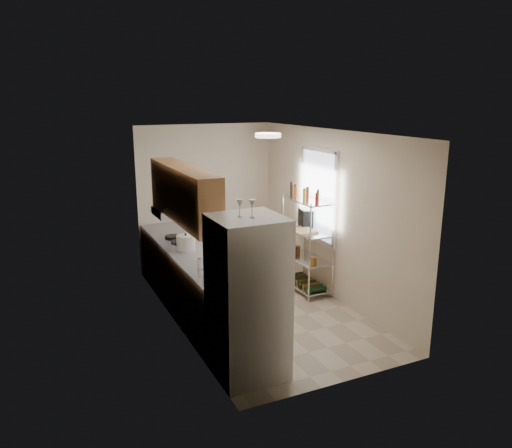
{
  "coord_description": "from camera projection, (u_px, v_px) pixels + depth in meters",
  "views": [
    {
      "loc": [
        -2.96,
        -6.24,
        3.07
      ],
      "look_at": [
        0.08,
        0.25,
        1.23
      ],
      "focal_mm": 35.0,
      "sensor_mm": 36.0,
      "label": 1
    }
  ],
  "objects": [
    {
      "name": "room",
      "position": [
        258.0,
        224.0,
        7.12
      ],
      "size": [
        2.52,
        4.42,
        2.62
      ],
      "color": "beige",
      "rests_on": "ground"
    },
    {
      "name": "counter_run",
      "position": [
        189.0,
        279.0,
        7.34
      ],
      "size": [
        0.63,
        3.51,
        0.9
      ],
      "color": "#AA7748",
      "rests_on": "ground"
    },
    {
      "name": "upper_cabinets",
      "position": [
        184.0,
        193.0,
        6.65
      ],
      "size": [
        0.33,
        2.2,
        0.72
      ],
      "primitive_type": "cube",
      "color": "#AA7748",
      "rests_on": "room"
    },
    {
      "name": "range_hood",
      "position": [
        172.0,
        212.0,
        7.48
      ],
      "size": [
        0.5,
        0.6,
        0.12
      ],
      "primitive_type": "cube",
      "color": "#B7BABC",
      "rests_on": "room"
    },
    {
      "name": "window",
      "position": [
        319.0,
        195.0,
        7.87
      ],
      "size": [
        0.06,
        1.0,
        1.46
      ],
      "primitive_type": "cube",
      "color": "white",
      "rests_on": "room"
    },
    {
      "name": "bakers_rack",
      "position": [
        308.0,
        225.0,
        7.84
      ],
      "size": [
        0.45,
        0.9,
        1.73
      ],
      "color": "silver",
      "rests_on": "ground"
    },
    {
      "name": "ceiling_dome",
      "position": [
        268.0,
        135.0,
        6.54
      ],
      "size": [
        0.34,
        0.34,
        0.05
      ],
      "primitive_type": "cylinder",
      "color": "white",
      "rests_on": "room"
    },
    {
      "name": "refrigerator",
      "position": [
        248.0,
        298.0,
        5.49
      ],
      "size": [
        0.76,
        0.76,
        1.83
      ],
      "primitive_type": "cube",
      "color": "white",
      "rests_on": "ground"
    },
    {
      "name": "wine_glass_a",
      "position": [
        240.0,
        208.0,
        5.23
      ],
      "size": [
        0.07,
        0.07,
        0.19
      ],
      "primitive_type": null,
      "color": "silver",
      "rests_on": "refrigerator"
    },
    {
      "name": "wine_glass_b",
      "position": [
        252.0,
        209.0,
        5.19
      ],
      "size": [
        0.07,
        0.07,
        0.2
      ],
      "primitive_type": null,
      "color": "silver",
      "rests_on": "refrigerator"
    },
    {
      "name": "rice_cooker",
      "position": [
        186.0,
        243.0,
        7.22
      ],
      "size": [
        0.27,
        0.27,
        0.22
      ],
      "primitive_type": "cylinder",
      "color": "silver",
      "rests_on": "counter_run"
    },
    {
      "name": "frying_pan_large",
      "position": [
        179.0,
        242.0,
        7.56
      ],
      "size": [
        0.3,
        0.3,
        0.04
      ],
      "primitive_type": "cylinder",
      "rotation": [
        0.0,
        0.0,
        0.27
      ],
      "color": "black",
      "rests_on": "counter_run"
    },
    {
      "name": "frying_pan_small",
      "position": [
        172.0,
        237.0,
        7.82
      ],
      "size": [
        0.27,
        0.27,
        0.05
      ],
      "primitive_type": "cylinder",
      "rotation": [
        0.0,
        0.0,
        0.14
      ],
      "color": "black",
      "rests_on": "counter_run"
    },
    {
      "name": "cutting_board",
      "position": [
        302.0,
        230.0,
        7.82
      ],
      "size": [
        0.35,
        0.45,
        0.03
      ],
      "primitive_type": "cube",
      "rotation": [
        0.0,
        0.0,
        -0.01
      ],
      "color": "tan",
      "rests_on": "bakers_rack"
    },
    {
      "name": "espresso_machine",
      "position": [
        306.0,
        218.0,
        8.07
      ],
      "size": [
        0.22,
        0.29,
        0.3
      ],
      "primitive_type": "cube",
      "rotation": [
        0.0,
        0.0,
        -0.18
      ],
      "color": "black",
      "rests_on": "bakers_rack"
    },
    {
      "name": "storage_bag",
      "position": [
        291.0,
        249.0,
        8.21
      ],
      "size": [
        0.12,
        0.15,
        0.15
      ],
      "primitive_type": "cube",
      "rotation": [
        0.0,
        0.0,
        -0.2
      ],
      "color": "#AB3915",
      "rests_on": "bakers_rack"
    }
  ]
}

